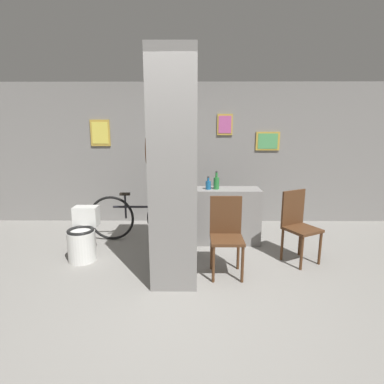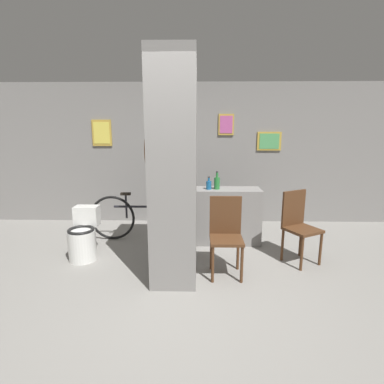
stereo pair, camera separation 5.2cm
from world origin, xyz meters
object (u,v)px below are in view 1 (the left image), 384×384
at_px(chair_near_pillar, 226,232).
at_px(bicycle, 141,217).
at_px(chair_by_doorway, 298,223).
at_px(toilet, 83,238).
at_px(bottle_tall, 216,182).

bearing_deg(chair_near_pillar, bicycle, 138.19).
distance_m(chair_near_pillar, chair_by_doorway, 1.08).
bearing_deg(bicycle, toilet, -132.69).
xyz_separation_m(chair_by_doorway, bicycle, (-2.27, 0.75, -0.16)).
height_order(chair_near_pillar, bottle_tall, bottle_tall).
xyz_separation_m(chair_near_pillar, bicycle, (-1.26, 1.12, -0.16)).
relative_size(chair_near_pillar, bicycle, 0.58).
distance_m(toilet, bicycle, 1.00).
distance_m(chair_by_doorway, bottle_tall, 1.32).
xyz_separation_m(toilet, bottle_tall, (1.88, 0.64, 0.66)).
relative_size(chair_near_pillar, chair_by_doorway, 1.00).
bearing_deg(chair_by_doorway, bottle_tall, 120.05).
relative_size(bicycle, bottle_tall, 5.80).
bearing_deg(toilet, chair_by_doorway, -0.34).
xyz_separation_m(chair_near_pillar, chair_by_doorway, (1.01, 0.37, 0.00)).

